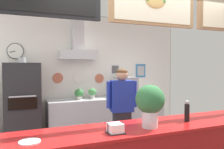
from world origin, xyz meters
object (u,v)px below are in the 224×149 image
(potted_basil, at_px, (92,93))
(pepper_grinder, at_px, (187,111))
(pizza_oven, at_px, (23,108))
(napkin_holder, at_px, (115,129))
(potted_rosemary, at_px, (79,93))
(shop_worker, at_px, (122,112))
(basil_vase, at_px, (150,103))
(espresso_machine, at_px, (126,87))
(condiment_plate, at_px, (30,142))

(potted_basil, relative_size, pepper_grinder, 0.92)
(pizza_oven, relative_size, napkin_holder, 11.03)
(potted_rosemary, distance_m, napkin_holder, 2.70)
(shop_worker, bearing_deg, potted_rosemary, -63.63)
(potted_rosemary, distance_m, potted_basil, 0.30)
(pizza_oven, distance_m, shop_worker, 1.90)
(potted_basil, height_order, basil_vase, basil_vase)
(shop_worker, relative_size, pepper_grinder, 6.59)
(potted_rosemary, bearing_deg, pepper_grinder, -76.53)
(espresso_machine, bearing_deg, basil_vase, -110.82)
(condiment_plate, bearing_deg, napkin_holder, -2.71)
(napkin_holder, bearing_deg, potted_rosemary, 83.26)
(napkin_holder, bearing_deg, basil_vase, 6.21)
(potted_rosemary, relative_size, condiment_plate, 1.25)
(espresso_machine, xyz_separation_m, potted_rosemary, (-1.08, 0.03, -0.10))
(espresso_machine, bearing_deg, pizza_oven, -177.85)
(pepper_grinder, bearing_deg, shop_worker, 98.63)
(condiment_plate, distance_m, napkin_holder, 0.77)
(shop_worker, bearing_deg, basil_vase, 84.77)
(pizza_oven, xyz_separation_m, espresso_machine, (2.19, 0.08, 0.30))
(basil_vase, distance_m, pepper_grinder, 0.55)
(napkin_holder, height_order, pepper_grinder, pepper_grinder)
(condiment_plate, bearing_deg, potted_basil, 62.49)
(shop_worker, height_order, basil_vase, shop_worker)
(potted_rosemary, height_order, pepper_grinder, pepper_grinder)
(pizza_oven, relative_size, pepper_grinder, 7.40)
(shop_worker, height_order, condiment_plate, shop_worker)
(potted_rosemary, xyz_separation_m, potted_basil, (0.30, 0.00, 0.00))
(napkin_holder, bearing_deg, pepper_grinder, 5.87)
(espresso_machine, relative_size, basil_vase, 1.10)
(basil_vase, relative_size, pepper_grinder, 1.83)
(potted_basil, relative_size, napkin_holder, 1.37)
(napkin_holder, relative_size, basil_vase, 0.37)
(espresso_machine, bearing_deg, napkin_holder, -117.83)
(espresso_machine, height_order, napkin_holder, espresso_machine)
(potted_rosemary, xyz_separation_m, pepper_grinder, (0.62, -2.58, 0.07))
(espresso_machine, distance_m, pepper_grinder, 2.59)
(condiment_plate, relative_size, napkin_holder, 1.10)
(potted_rosemary, distance_m, pepper_grinder, 2.66)
(potted_basil, bearing_deg, napkin_holder, -102.88)
(shop_worker, xyz_separation_m, condiment_plate, (-1.50, -1.40, 0.13))
(espresso_machine, height_order, condiment_plate, espresso_machine)
(basil_vase, bearing_deg, pepper_grinder, 5.61)
(potted_rosemary, bearing_deg, shop_worker, -71.55)
(espresso_machine, height_order, pepper_grinder, espresso_machine)
(condiment_plate, xyz_separation_m, basil_vase, (1.17, 0.01, 0.25))
(potted_basil, bearing_deg, espresso_machine, -2.35)
(pepper_grinder, bearing_deg, pizza_oven, 124.97)
(pepper_grinder, bearing_deg, napkin_holder, -174.13)
(condiment_plate, height_order, napkin_holder, napkin_holder)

